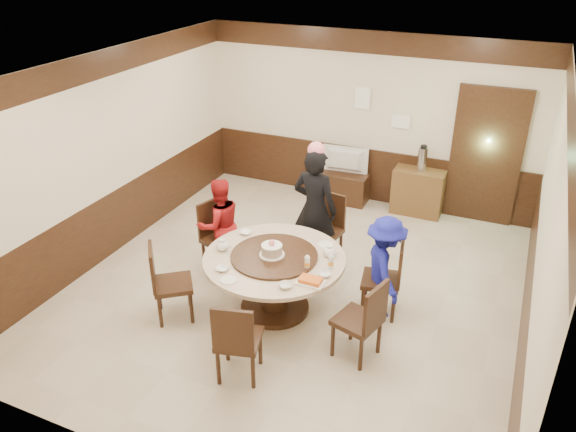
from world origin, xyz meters
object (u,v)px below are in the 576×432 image
at_px(tv_stand, 343,187).
at_px(side_cabinet, 418,192).
at_px(person_standing, 315,209).
at_px(birthday_cake, 272,250).
at_px(banquet_table, 274,272).
at_px(thermos, 422,159).
at_px(person_red, 220,225).
at_px(person_blue, 384,267).
at_px(television, 344,161).
at_px(shrimp_platter, 311,281).

relative_size(tv_stand, side_cabinet, 1.06).
xyz_separation_m(person_standing, birthday_cake, (-0.08, -1.18, -0.00)).
bearing_deg(banquet_table, thermos, 72.85).
relative_size(person_red, birthday_cake, 4.36).
relative_size(banquet_table, side_cabinet, 2.09).
height_order(person_red, thermos, person_red).
xyz_separation_m(person_blue, tv_stand, (-1.45, 2.81, -0.39)).
distance_m(person_standing, person_blue, 1.35).
relative_size(person_standing, birthday_cake, 5.70).
height_order(banquet_table, person_standing, person_standing).
distance_m(person_red, thermos, 3.45).
distance_m(person_red, television, 2.82).
xyz_separation_m(person_red, shrimp_platter, (1.67, -0.93, 0.13)).
bearing_deg(shrimp_platter, birthday_cake, 152.56).
xyz_separation_m(person_standing, person_blue, (1.15, -0.68, -0.21)).
bearing_deg(birthday_cake, person_standing, 86.34).
distance_m(shrimp_platter, thermos, 3.68).
xyz_separation_m(person_red, birthday_cake, (1.06, -0.61, 0.20)).
bearing_deg(banquet_table, person_red, 151.11).
xyz_separation_m(banquet_table, person_standing, (0.05, 1.16, 0.32)).
xyz_separation_m(shrimp_platter, television, (-0.84, 3.62, -0.05)).
xyz_separation_m(person_standing, television, (-0.30, 2.13, -0.13)).
distance_m(person_red, tv_stand, 2.84).
xyz_separation_m(person_red, thermos, (2.11, 2.72, 0.29)).
bearing_deg(person_standing, tv_stand, -76.43).
bearing_deg(person_standing, thermos, -108.75).
bearing_deg(person_blue, person_red, 57.05).
bearing_deg(shrimp_platter, banquet_table, 150.42).
relative_size(banquet_table, person_standing, 0.98).
bearing_deg(person_red, banquet_table, 99.23).
height_order(birthday_cake, side_cabinet, birthday_cake).
xyz_separation_m(banquet_table, side_cabinet, (1.01, 3.32, -0.16)).
relative_size(person_blue, thermos, 3.37).
bearing_deg(person_red, person_standing, 154.46).
xyz_separation_m(television, side_cabinet, (1.26, 0.03, -0.35)).
distance_m(banquet_table, person_red, 1.24).
xyz_separation_m(person_standing, tv_stand, (-0.30, 2.13, -0.60)).
bearing_deg(side_cabinet, shrimp_platter, -96.57).
bearing_deg(shrimp_platter, person_red, 150.87).
bearing_deg(side_cabinet, person_blue, -86.17).
relative_size(person_standing, thermos, 4.49).
height_order(television, thermos, thermos).
relative_size(person_standing, person_red, 1.31).
bearing_deg(tv_stand, birthday_cake, -86.07).
bearing_deg(thermos, person_red, -127.77).
xyz_separation_m(shrimp_platter, thermos, (0.43, 3.65, 0.16)).
bearing_deg(thermos, person_standing, -114.23).
bearing_deg(shrimp_platter, television, 103.05).
height_order(banquet_table, birthday_cake, birthday_cake).
xyz_separation_m(side_cabinet, thermos, (0.01, 0.00, 0.56)).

